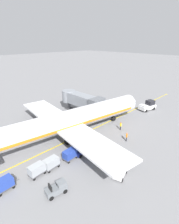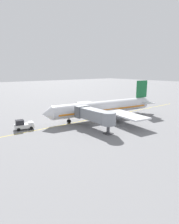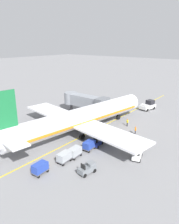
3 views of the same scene
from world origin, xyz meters
name	(u,v)px [view 2 (image 2 of 3)]	position (x,y,z in m)	size (l,w,h in m)	color
ground_plane	(99,118)	(0.00, 0.00, 0.00)	(400.00, 400.00, 0.00)	slate
gate_lead_in_line	(99,118)	(0.00, 0.00, 0.00)	(0.24, 80.00, 0.01)	gold
parked_airliner	(104,107)	(-1.16, -1.06, 3.19)	(30.43, 37.31, 10.63)	silver
jet_bridge	(95,115)	(-7.86, 8.21, 3.45)	(12.42, 3.50, 4.98)	gray
pushback_tractor	(23,125)	(2.47, 21.82, 1.10)	(3.07, 4.76, 2.40)	silver
baggage_tug_lead	(97,112)	(4.54, -3.29, 0.71)	(1.69, 2.68, 1.62)	navy
baggage_tug_trailing	(106,107)	(8.36, -10.64, 0.71)	(1.65, 2.67, 1.62)	slate
baggage_tug_spare	(83,108)	(11.91, -2.97, 0.71)	(1.90, 2.74, 1.62)	silver
baggage_cart_front	(102,110)	(4.42, -5.40, 0.95)	(1.46, 2.94, 1.58)	#4C4C51
baggage_cart_second_in_train	(110,109)	(4.14, -8.57, 0.95)	(1.46, 2.94, 1.58)	#4C4C51
baggage_cart_third_in_train	(115,108)	(3.96, -10.72, 0.95)	(1.46, 2.94, 1.58)	#4C4C51
baggage_cart_tail_end	(124,107)	(3.50, -14.81, 0.95)	(1.46, 2.94, 1.58)	#4C4C51
ground_crew_wing_walker	(93,114)	(2.22, 0.62, 0.95)	(0.64, 0.50, 1.69)	#232328
ground_crew_loader	(71,113)	(7.43, 5.05, 0.95)	(0.49, 0.64, 1.69)	#232328
ground_crew_marshaller	(69,116)	(4.12, 7.83, 0.95)	(0.61, 0.53, 1.69)	#232328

